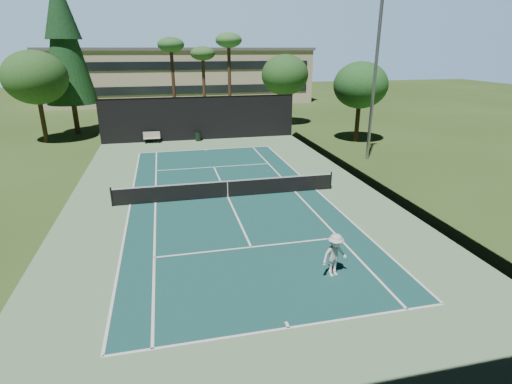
# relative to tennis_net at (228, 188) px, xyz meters

# --- Properties ---
(ground) EXTENTS (160.00, 160.00, 0.00)m
(ground) POSITION_rel_tennis_net_xyz_m (0.00, 0.00, -0.56)
(ground) COLOR #304D1D
(ground) RESTS_ON ground
(apron_slab) EXTENTS (18.00, 32.00, 0.01)m
(apron_slab) POSITION_rel_tennis_net_xyz_m (0.00, 0.00, -0.55)
(apron_slab) COLOR #668E63
(apron_slab) RESTS_ON ground
(court_surface) EXTENTS (10.97, 23.77, 0.01)m
(court_surface) POSITION_rel_tennis_net_xyz_m (0.00, 0.00, -0.55)
(court_surface) COLOR #164945
(court_surface) RESTS_ON ground
(court_lines) EXTENTS (11.07, 23.87, 0.01)m
(court_lines) POSITION_rel_tennis_net_xyz_m (0.00, 0.00, -0.54)
(court_lines) COLOR white
(court_lines) RESTS_ON ground
(tennis_net) EXTENTS (12.90, 0.10, 1.10)m
(tennis_net) POSITION_rel_tennis_net_xyz_m (0.00, 0.00, 0.00)
(tennis_net) COLOR black
(tennis_net) RESTS_ON ground
(fence) EXTENTS (18.04, 32.05, 4.03)m
(fence) POSITION_rel_tennis_net_xyz_m (0.00, 0.06, 1.45)
(fence) COLOR black
(fence) RESTS_ON ground
(player) EXTENTS (1.24, 0.90, 1.72)m
(player) POSITION_rel_tennis_net_xyz_m (2.60, -9.30, 0.30)
(player) COLOR silver
(player) RESTS_ON ground
(tennis_ball_b) EXTENTS (0.06, 0.06, 0.06)m
(tennis_ball_b) POSITION_rel_tennis_net_xyz_m (-2.18, 2.75, -0.53)
(tennis_ball_b) COLOR #B3D430
(tennis_ball_b) RESTS_ON ground
(tennis_ball_c) EXTENTS (0.06, 0.06, 0.06)m
(tennis_ball_c) POSITION_rel_tennis_net_xyz_m (3.59, 4.56, -0.53)
(tennis_ball_c) COLOR #E5EF36
(tennis_ball_c) RESTS_ON ground
(tennis_ball_d) EXTENTS (0.07, 0.07, 0.07)m
(tennis_ball_d) POSITION_rel_tennis_net_xyz_m (-2.85, 2.15, -0.52)
(tennis_ball_d) COLOR #C5D931
(tennis_ball_d) RESTS_ON ground
(park_bench) EXTENTS (1.50, 0.45, 1.02)m
(park_bench) POSITION_rel_tennis_net_xyz_m (-4.51, 15.61, -0.01)
(park_bench) COLOR beige
(park_bench) RESTS_ON ground
(trash_bin) EXTENTS (0.56, 0.56, 0.95)m
(trash_bin) POSITION_rel_tennis_net_xyz_m (-0.31, 15.49, -0.08)
(trash_bin) COLOR black
(trash_bin) RESTS_ON ground
(pine_tree) EXTENTS (4.80, 4.80, 15.00)m
(pine_tree) POSITION_rel_tennis_net_xyz_m (-12.00, 22.00, 9.00)
(pine_tree) COLOR #4D3821
(pine_tree) RESTS_ON ground
(palm_a) EXTENTS (2.80, 2.80, 9.32)m
(palm_a) POSITION_rel_tennis_net_xyz_m (-2.00, 24.00, 7.63)
(palm_a) COLOR #42291C
(palm_a) RESTS_ON ground
(palm_b) EXTENTS (2.80, 2.80, 8.42)m
(palm_b) POSITION_rel_tennis_net_xyz_m (1.50, 26.00, 6.80)
(palm_b) COLOR #4D3121
(palm_b) RESTS_ON ground
(palm_c) EXTENTS (2.80, 2.80, 9.77)m
(palm_c) POSITION_rel_tennis_net_xyz_m (4.00, 23.00, 8.05)
(palm_c) COLOR #462E1E
(palm_c) RESTS_ON ground
(decid_tree_a) EXTENTS (5.12, 5.12, 7.62)m
(decid_tree_a) POSITION_rel_tennis_net_xyz_m (10.00, 22.00, 4.86)
(decid_tree_a) COLOR #492E1F
(decid_tree_a) RESTS_ON ground
(decid_tree_b) EXTENTS (4.80, 4.80, 7.14)m
(decid_tree_b) POSITION_rel_tennis_net_xyz_m (14.00, 12.00, 4.52)
(decid_tree_b) COLOR #40271B
(decid_tree_b) RESTS_ON ground
(decid_tree_c) EXTENTS (5.44, 5.44, 8.09)m
(decid_tree_c) POSITION_rel_tennis_net_xyz_m (-14.00, 18.00, 5.21)
(decid_tree_c) COLOR #44331D
(decid_tree_c) RESTS_ON ground
(campus_building) EXTENTS (40.50, 12.50, 8.30)m
(campus_building) POSITION_rel_tennis_net_xyz_m (0.00, 45.98, 3.65)
(campus_building) COLOR #C4B298
(campus_building) RESTS_ON ground
(light_pole) EXTENTS (0.90, 0.25, 12.22)m
(light_pole) POSITION_rel_tennis_net_xyz_m (12.00, 6.00, 5.90)
(light_pole) COLOR #95989D
(light_pole) RESTS_ON ground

